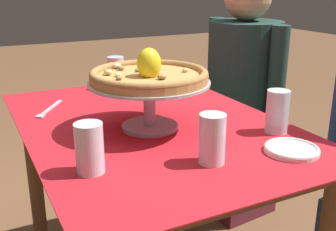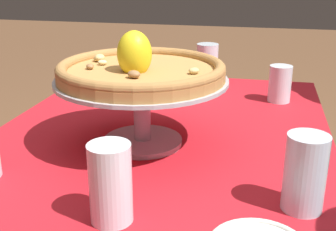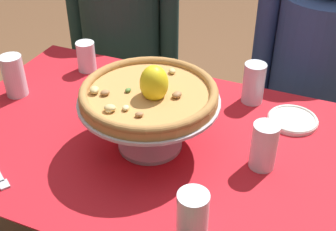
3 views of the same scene
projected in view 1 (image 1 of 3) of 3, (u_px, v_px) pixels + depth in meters
The scene contains 11 objects.
dining_table at pixel (151, 155), 1.42m from camera, with size 1.16×0.81×0.74m.
pizza_stand at pixel (149, 95), 1.29m from camera, with size 0.38×0.38×0.15m.
pizza at pixel (149, 75), 1.27m from camera, with size 0.37×0.37×0.11m.
water_glass_side_right at pixel (212, 142), 1.06m from camera, with size 0.07×0.07×0.13m.
water_glass_front_right at pixel (90, 152), 1.01m from camera, with size 0.07×0.07×0.13m.
water_glass_side_left at pixel (116, 75), 1.78m from camera, with size 0.07×0.07×0.14m.
water_glass_back_right at pixel (277, 114), 1.27m from camera, with size 0.07×0.07×0.13m.
water_glass_back_left at pixel (178, 79), 1.78m from camera, with size 0.07×0.07×0.11m.
side_plate at pixel (292, 149), 1.14m from camera, with size 0.15×0.15×0.02m.
dinner_fork at pixel (49, 110), 1.50m from camera, with size 0.18×0.13×0.01m.
diner_left at pixel (242, 103), 2.07m from camera, with size 0.51×0.39×1.23m.
Camera 1 is at (1.19, -0.53, 1.20)m, focal length 44.00 mm.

